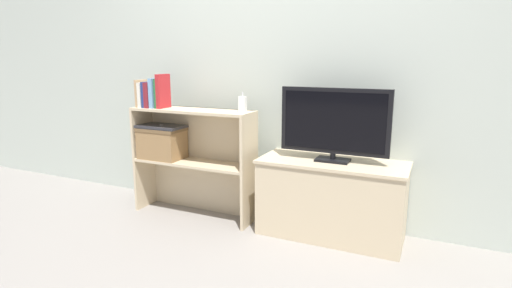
% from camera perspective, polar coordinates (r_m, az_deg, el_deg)
% --- Properties ---
extents(ground_plane, '(16.00, 16.00, 0.00)m').
position_cam_1_polar(ground_plane, '(2.87, -1.13, -12.52)').
color(ground_plane, gray).
extents(wall_back, '(10.00, 0.05, 2.40)m').
position_cam_1_polar(wall_back, '(3.01, 2.47, 12.16)').
color(wall_back, '#B2BCB2').
rests_on(wall_back, ground_plane).
extents(tv_stand, '(0.98, 0.42, 0.53)m').
position_cam_1_polar(tv_stand, '(2.78, 10.67, -7.68)').
color(tv_stand, '#CCB793').
rests_on(tv_stand, ground_plane).
extents(tv, '(0.72, 0.14, 0.48)m').
position_cam_1_polar(tv, '(2.65, 11.10, 3.01)').
color(tv, black).
rests_on(tv, tv_stand).
extents(bookshelf_lower_tier, '(0.97, 0.26, 0.43)m').
position_cam_1_polar(bookshelf_lower_tier, '(3.17, -8.27, -4.97)').
color(bookshelf_lower_tier, '#CCB793').
rests_on(bookshelf_lower_tier, ground_plane).
extents(bookshelf_upper_tier, '(0.97, 0.26, 0.40)m').
position_cam_1_polar(bookshelf_upper_tier, '(3.08, -8.51, 2.40)').
color(bookshelf_upper_tier, '#CCB793').
rests_on(bookshelf_upper_tier, bookshelf_lower_tier).
extents(book_tan, '(0.02, 0.13, 0.21)m').
position_cam_1_polar(book_tan, '(3.25, -16.06, 6.98)').
color(book_tan, tan).
rests_on(book_tan, bookshelf_upper_tier).
extents(book_ivory, '(0.03, 0.15, 0.19)m').
position_cam_1_polar(book_ivory, '(3.23, -15.60, 6.81)').
color(book_ivory, silver).
rests_on(book_ivory, bookshelf_upper_tier).
extents(book_navy, '(0.03, 0.14, 0.20)m').
position_cam_1_polar(book_navy, '(3.20, -15.12, 6.85)').
color(book_navy, navy).
rests_on(book_navy, bookshelf_upper_tier).
extents(book_maroon, '(0.04, 0.16, 0.19)m').
position_cam_1_polar(book_maroon, '(3.18, -14.62, 6.81)').
color(book_maroon, maroon).
rests_on(book_maroon, bookshelf_upper_tier).
extents(book_skyblue, '(0.03, 0.15, 0.22)m').
position_cam_1_polar(book_skyblue, '(3.15, -14.06, 7.09)').
color(book_skyblue, '#709ECC').
rests_on(book_skyblue, bookshelf_upper_tier).
extents(book_forest, '(0.02, 0.12, 0.22)m').
position_cam_1_polar(book_forest, '(3.13, -13.56, 7.05)').
color(book_forest, '#286638').
rests_on(book_forest, bookshelf_upper_tier).
extents(book_crimson, '(0.03, 0.14, 0.25)m').
position_cam_1_polar(book_crimson, '(3.11, -13.12, 7.36)').
color(book_crimson, '#B22328').
rests_on(book_crimson, bookshelf_upper_tier).
extents(baby_monitor, '(0.05, 0.03, 0.14)m').
position_cam_1_polar(baby_monitor, '(2.79, -1.93, 5.70)').
color(baby_monitor, white).
rests_on(baby_monitor, bookshelf_upper_tier).
extents(storage_basket_left, '(0.34, 0.23, 0.24)m').
position_cam_1_polar(storage_basket_left, '(3.20, -13.27, 0.33)').
color(storage_basket_left, '#937047').
rests_on(storage_basket_left, bookshelf_lower_tier).
extents(laptop, '(0.36, 0.21, 0.02)m').
position_cam_1_polar(laptop, '(3.18, -13.38, 2.46)').
color(laptop, '#2D2D33').
rests_on(laptop, storage_basket_left).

